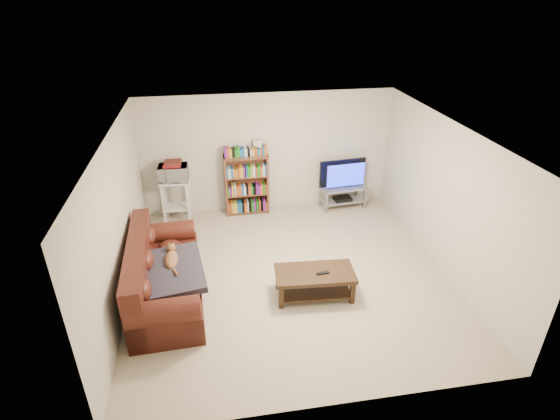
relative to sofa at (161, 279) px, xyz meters
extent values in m
plane|color=#C7B494|center=(2.00, 0.24, -0.34)|extent=(5.00, 5.00, 0.00)
plane|color=white|center=(2.00, 0.24, 2.06)|extent=(5.00, 5.00, 0.00)
plane|color=beige|center=(2.00, 2.74, 0.86)|extent=(5.00, 0.00, 5.00)
plane|color=beige|center=(2.00, -2.26, 0.86)|extent=(5.00, 0.00, 5.00)
plane|color=beige|center=(-0.50, 0.24, 0.86)|extent=(0.00, 5.00, 5.00)
plane|color=beige|center=(4.50, 0.24, 0.86)|extent=(0.00, 5.00, 5.00)
cube|color=#451A12|center=(0.09, 0.00, -0.12)|extent=(1.08, 2.31, 0.43)
cube|color=#451A12|center=(-0.27, -0.01, 0.16)|extent=(0.37, 2.27, 0.95)
cube|color=#451A12|center=(0.14, -1.01, -0.06)|extent=(0.94, 0.28, 0.55)
cube|color=#451A12|center=(0.04, 1.01, -0.06)|extent=(0.94, 0.28, 0.55)
cube|color=#2E2934|center=(0.20, -0.15, 0.23)|extent=(1.02, 1.24, 0.19)
cube|color=black|center=(2.27, -0.32, 0.06)|extent=(1.21, 0.66, 0.06)
cube|color=black|center=(2.27, -0.32, -0.24)|extent=(1.09, 0.60, 0.03)
cube|color=black|center=(1.72, -0.52, -0.15)|extent=(0.07, 0.07, 0.37)
cube|color=black|center=(2.78, -0.59, -0.15)|extent=(0.07, 0.07, 0.37)
cube|color=black|center=(1.75, -0.05, -0.15)|extent=(0.07, 0.07, 0.37)
cube|color=black|center=(2.81, -0.12, -0.15)|extent=(0.07, 0.07, 0.37)
cube|color=black|center=(2.37, -0.38, 0.10)|extent=(0.20, 0.07, 0.02)
cube|color=#999EA3|center=(3.53, 2.46, 0.11)|extent=(0.95, 0.50, 0.03)
cube|color=#999EA3|center=(3.53, 2.46, -0.19)|extent=(0.90, 0.47, 0.02)
cube|color=gray|center=(3.12, 2.25, -0.11)|extent=(0.05, 0.05, 0.46)
cube|color=gray|center=(3.98, 2.33, -0.11)|extent=(0.05, 0.05, 0.46)
cube|color=gray|center=(3.09, 2.60, -0.11)|extent=(0.05, 0.05, 0.46)
cube|color=gray|center=(3.94, 2.68, -0.11)|extent=(0.05, 0.05, 0.46)
imported|color=black|center=(3.53, 2.46, 0.41)|extent=(0.99, 0.22, 0.57)
cube|color=black|center=(3.53, 2.46, -0.15)|extent=(0.39, 0.29, 0.06)
cube|color=brown|center=(1.12, 2.53, 0.29)|extent=(0.05, 0.27, 1.26)
cube|color=brown|center=(1.95, 2.55, 0.29)|extent=(0.05, 0.27, 1.26)
cube|color=brown|center=(1.54, 2.54, 0.91)|extent=(0.88, 0.29, 0.03)
cube|color=maroon|center=(1.34, 2.54, 0.96)|extent=(0.26, 0.20, 0.07)
cube|color=silver|center=(0.14, 2.41, 0.52)|extent=(0.57, 0.42, 0.04)
cube|color=silver|center=(0.14, 2.41, -0.04)|extent=(0.51, 0.38, 0.03)
cube|color=silver|center=(-0.10, 2.26, 0.08)|extent=(0.05, 0.05, 0.84)
cube|color=silver|center=(0.37, 2.24, 0.08)|extent=(0.05, 0.05, 0.84)
cube|color=silver|center=(-0.08, 2.58, 0.08)|extent=(0.05, 0.05, 0.84)
cube|color=silver|center=(0.39, 2.56, 0.08)|extent=(0.05, 0.05, 0.84)
imported|color=silver|center=(0.14, 2.41, 0.69)|extent=(0.56, 0.39, 0.30)
cube|color=maroon|center=(0.14, 2.41, 0.87)|extent=(0.33, 0.29, 0.05)
camera|label=1|loc=(0.89, -5.46, 3.91)|focal=28.00mm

